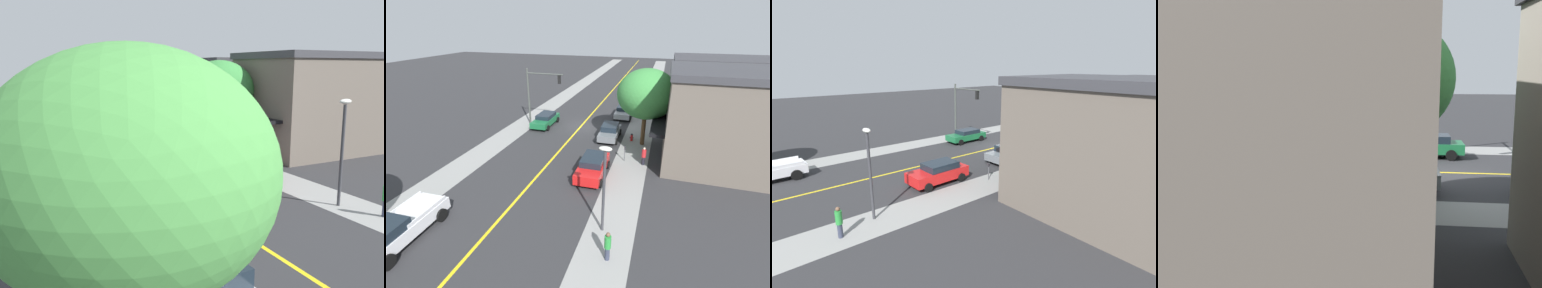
{
  "view_description": "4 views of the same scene",
  "coord_description": "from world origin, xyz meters",
  "views": [
    {
      "loc": [
        9.0,
        30.2,
        6.79
      ],
      "look_at": [
        -2.18,
        8.41,
        2.1
      ],
      "focal_mm": 37.67,
      "sensor_mm": 36.0,
      "label": 1
    },
    {
      "loc": [
        -8.72,
        29.29,
        11.11
      ],
      "look_at": [
        -2.05,
        7.8,
        1.27
      ],
      "focal_mm": 26.23,
      "sensor_mm": 36.0,
      "label": 2
    },
    {
      "loc": [
        -21.28,
        22.32,
        8.52
      ],
      "look_at": [
        -1.25,
        5.68,
        1.57
      ],
      "focal_mm": 27.73,
      "sensor_mm": 36.0,
      "label": 3
    },
    {
      "loc": [
        -23.34,
        2.16,
        5.41
      ],
      "look_at": [
        -1.61,
        4.84,
        1.68
      ],
      "focal_mm": 42.42,
      "sensor_mm": 36.0,
      "label": 4
    }
  ],
  "objects": [
    {
      "name": "street_lamp",
      "position": [
        -6.22,
        16.51,
        3.37
      ],
      "size": [
        0.7,
        0.36,
        5.31
      ],
      "color": "#38383D",
      "rests_on": "ground"
    },
    {
      "name": "street_tree_right_corner",
      "position": [
        -7.22,
        3.18,
        5.0
      ],
      "size": [
        5.42,
        5.42,
        7.32
      ],
      "color": "brown",
      "rests_on": "ground"
    },
    {
      "name": "pale_office_building",
      "position": [
        -14.93,
        5.69,
        3.96
      ],
      "size": [
        12.84,
        7.74,
        7.89
      ],
      "rotation": [
        0.0,
        0.0,
        -1.57
      ],
      "color": "#665B51",
      "rests_on": "ground"
    },
    {
      "name": "sidewalk_right",
      "position": [
        6.67,
        0.0,
        0.0
      ],
      "size": [
        2.88,
        126.0,
        0.01
      ],
      "primitive_type": "cube",
      "color": "gray",
      "rests_on": "ground"
    },
    {
      "name": "parking_meter",
      "position": [
        -6.11,
        7.28,
        0.89
      ],
      "size": [
        0.12,
        0.18,
        1.35
      ],
      "color": "#4C4C51",
      "rests_on": "ground"
    },
    {
      "name": "pedestrian_red_shirt",
      "position": [
        -7.73,
        7.55,
        0.83
      ],
      "size": [
        0.36,
        0.36,
        1.58
      ],
      "rotation": [
        0.0,
        0.0,
        5.57
      ],
      "color": "black",
      "rests_on": "ground"
    },
    {
      "name": "fire_hydrant",
      "position": [
        -6.13,
        2.63,
        0.39
      ],
      "size": [
        0.44,
        0.24,
        0.8
      ],
      "color": "red",
      "rests_on": "ground"
    },
    {
      "name": "silver_sedan_left_curb",
      "position": [
        -4.21,
        -5.02,
        0.76
      ],
      "size": [
        2.12,
        4.56,
        1.43
      ],
      "rotation": [
        0.0,
        0.0,
        1.56
      ],
      "color": "#B7BABF",
      "rests_on": "ground"
    },
    {
      "name": "green_sedan_right_curb",
      "position": [
        4.02,
        0.94,
        0.74
      ],
      "size": [
        2.08,
        4.61,
        1.38
      ],
      "rotation": [
        0.0,
        0.0,
        1.58
      ],
      "color": "#196638",
      "rests_on": "ground"
    },
    {
      "name": "traffic_light_mast",
      "position": [
        4.67,
        1.04,
        4.23
      ],
      "size": [
        4.26,
        0.32,
        6.44
      ],
      "rotation": [
        0.0,
        0.0,
        3.14
      ],
      "color": "#474C47",
      "rests_on": "ground"
    },
    {
      "name": "pedestrian_green_shirt",
      "position": [
        -6.95,
        18.6,
        0.9
      ],
      "size": [
        0.34,
        0.34,
        1.7
      ],
      "rotation": [
        0.0,
        0.0,
        4.55
      ],
      "color": "#33384C",
      "rests_on": "ground"
    },
    {
      "name": "red_sedan_left_curb",
      "position": [
        -4.1,
        10.54,
        0.82
      ],
      "size": [
        2.19,
        4.59,
        1.55
      ],
      "rotation": [
        0.0,
        0.0,
        1.59
      ],
      "color": "red",
      "rests_on": "ground"
    },
    {
      "name": "grey_sedan_left_curb",
      "position": [
        -3.87,
        2.66,
        0.78
      ],
      "size": [
        2.09,
        4.16,
        1.49
      ],
      "rotation": [
        0.0,
        0.0,
        1.59
      ],
      "color": "slate",
      "rests_on": "ground"
    },
    {
      "name": "sidewalk_left",
      "position": [
        -6.67,
        0.0,
        0.0
      ],
      "size": [
        2.88,
        126.0,
        0.01
      ],
      "primitive_type": "cube",
      "color": "gray",
      "rests_on": "ground"
    },
    {
      "name": "road_centerline_stripe",
      "position": [
        0.0,
        0.0,
        0.0
      ],
      "size": [
        0.2,
        126.0,
        0.0
      ],
      "primitive_type": "cube",
      "color": "yellow",
      "rests_on": "ground"
    },
    {
      "name": "ground_plane",
      "position": [
        0.0,
        0.0,
        0.0
      ],
      "size": [
        140.0,
        140.0,
        0.0
      ],
      "primitive_type": "plane",
      "color": "#2D2D30"
    }
  ]
}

